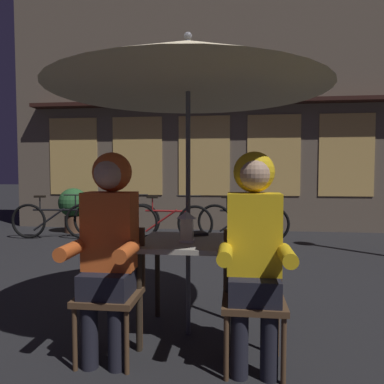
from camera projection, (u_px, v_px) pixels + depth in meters
ground_plane at (188, 334)px, 2.87m from camera, size 60.00×60.00×0.00m
cafe_table at (188, 253)px, 2.83m from camera, size 0.72×0.72×0.74m
patio_umbrella at (188, 66)px, 2.75m from camera, size 2.10×2.10×2.31m
lantern at (186, 226)px, 2.76m from camera, size 0.11×0.11×0.23m
chair_left at (113, 284)px, 2.53m from camera, size 0.40×0.40×0.87m
chair_right at (253, 290)px, 2.42m from camera, size 0.40×0.40×0.87m
person_left_hooded at (109, 235)px, 2.46m from camera, size 0.45×0.56×1.40m
person_right_hooded at (254, 238)px, 2.34m from camera, size 0.45×0.56×1.40m
shopfront_building at (239, 88)px, 7.99m from camera, size 10.00×0.93×6.20m
bicycle_nearest at (55, 220)px, 6.89m from camera, size 1.68×0.20×0.84m
bicycle_second at (116, 220)px, 6.98m from camera, size 1.68×0.12×0.84m
bicycle_third at (167, 222)px, 6.69m from camera, size 1.68×0.15×0.84m
bicycle_fourth at (242, 222)px, 6.69m from camera, size 1.67×0.26×0.84m
book at (194, 234)px, 3.04m from camera, size 0.24×0.21×0.02m
potted_plant at (73, 206)px, 7.59m from camera, size 0.60×0.60×0.92m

